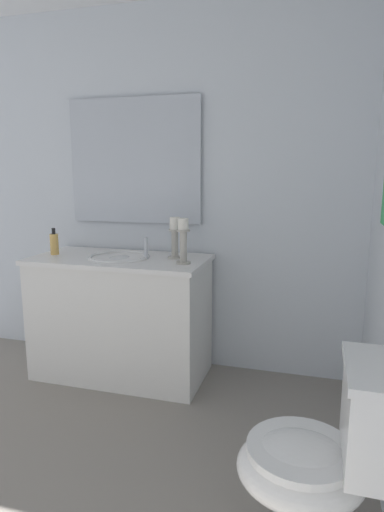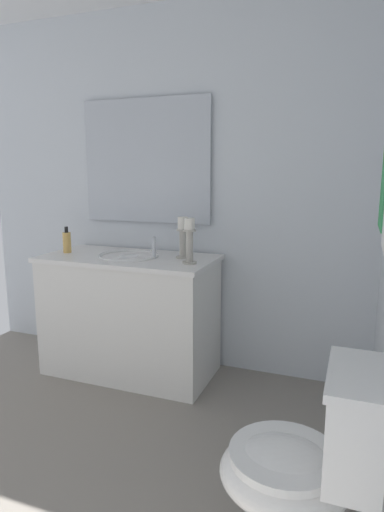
{
  "view_description": "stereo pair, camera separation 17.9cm",
  "coord_description": "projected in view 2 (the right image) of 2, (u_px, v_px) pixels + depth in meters",
  "views": [
    {
      "loc": [
        1.5,
        1.14,
        1.37
      ],
      "look_at": [
        -0.59,
        0.53,
        0.95
      ],
      "focal_mm": 30.79,
      "sensor_mm": 36.0,
      "label": 1
    },
    {
      "loc": [
        1.44,
        1.3,
        1.37
      ],
      "look_at": [
        -0.59,
        0.53,
        0.95
      ],
      "focal_mm": 30.79,
      "sensor_mm": 36.0,
      "label": 2
    }
  ],
  "objects": [
    {
      "name": "candle_holder_tall",
      "position": [
        189.0,
        240.0,
        2.66
      ],
      "size": [
        0.09,
        0.09,
        0.28
      ],
      "color": "#B7B2A5",
      "rests_on": "vanity_cabinet"
    },
    {
      "name": "candle_holder_short",
      "position": [
        183.0,
        237.0,
        2.83
      ],
      "size": [
        0.09,
        0.09,
        0.27
      ],
      "color": "#B7B2A5",
      "rests_on": "vanity_cabinet"
    },
    {
      "name": "wall_left",
      "position": [
        163.0,
        192.0,
        3.09
      ],
      "size": [
        0.04,
        2.94,
        2.45
      ],
      "primitive_type": "cube",
      "color": "silver",
      "rests_on": "ground"
    },
    {
      "name": "sink_basin",
      "position": [
        129.0,
        262.0,
        2.92
      ],
      "size": [
        0.4,
        0.4,
        0.24
      ],
      "color": "white",
      "rests_on": "vanity_cabinet"
    },
    {
      "name": "toilet",
      "position": [
        304.0,
        469.0,
        1.51
      ],
      "size": [
        0.39,
        0.54,
        0.75
      ],
      "color": "white",
      "rests_on": "ground"
    },
    {
      "name": "mirror",
      "position": [
        146.0,
        161.0,
        3.05
      ],
      "size": [
        0.02,
        0.95,
        0.84
      ],
      "primitive_type": "cube",
      "color": "silver"
    },
    {
      "name": "floor",
      "position": [
        40.0,
        473.0,
        2.04
      ],
      "size": [
        2.81,
        2.94,
        0.02
      ],
      "primitive_type": "cube",
      "color": "gray",
      "rests_on": "ground"
    },
    {
      "name": "vanity_cabinet",
      "position": [
        130.0,
        315.0,
        2.99
      ],
      "size": [
        0.58,
        1.16,
        0.81
      ],
      "color": "white",
      "rests_on": "ground"
    },
    {
      "name": "soap_bottle",
      "position": [
        67.0,
        242.0,
        3.04
      ],
      "size": [
        0.06,
        0.06,
        0.18
      ],
      "color": "#E5B259",
      "rests_on": "vanity_cabinet"
    }
  ]
}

